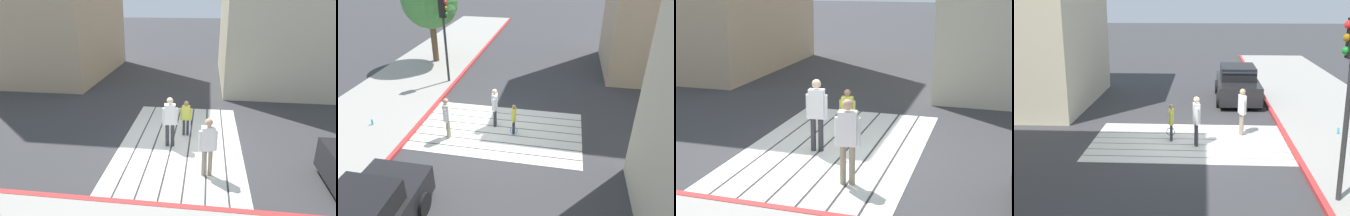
{
  "view_description": "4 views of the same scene",
  "coord_description": "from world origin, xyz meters",
  "views": [
    {
      "loc": [
        -8.64,
        -0.7,
        4.46
      ],
      "look_at": [
        0.68,
        0.51,
        0.94
      ],
      "focal_mm": 31.92,
      "sensor_mm": 36.0,
      "label": 1
    },
    {
      "loc": [
        2.27,
        -10.1,
        6.53
      ],
      "look_at": [
        0.17,
        0.56,
        0.73
      ],
      "focal_mm": 33.0,
      "sensor_mm": 36.0,
      "label": 2
    },
    {
      "loc": [
        -10.06,
        -3.34,
        3.8
      ],
      "look_at": [
        0.49,
        -0.07,
        0.84
      ],
      "focal_mm": 53.73,
      "sensor_mm": 36.0,
      "label": 3
    },
    {
      "loc": [
        -0.46,
        13.14,
        4.7
      ],
      "look_at": [
        0.21,
        0.48,
        1.29
      ],
      "focal_mm": 45.11,
      "sensor_mm": 36.0,
      "label": 4
    }
  ],
  "objects": [
    {
      "name": "pedestrian_adult_lead",
      "position": [
        -0.24,
        0.33,
        0.94
      ],
      "size": [
        0.25,
        0.47,
        1.62
      ],
      "color": "#333338",
      "rests_on": "ground"
    },
    {
      "name": "curb_painted",
      "position": [
        -3.25,
        0.0,
        0.07
      ],
      "size": [
        0.16,
        40.0,
        0.13
      ],
      "primitive_type": "cube",
      "color": "#BC3333",
      "rests_on": "ground"
    },
    {
      "name": "pedestrian_child_with_racket",
      "position": [
        0.6,
        -0.12,
        0.7
      ],
      "size": [
        0.28,
        0.38,
        1.25
      ],
      "color": "#333338",
      "rests_on": "ground"
    },
    {
      "name": "crosswalk_stripes",
      "position": [
        0.0,
        -0.0,
        0.01
      ],
      "size": [
        6.4,
        3.8,
        0.01
      ],
      "color": "silver",
      "rests_on": "ground"
    },
    {
      "name": "pedestrian_adult_trailing",
      "position": [
        -1.77,
        -0.84,
        0.95
      ],
      "size": [
        0.26,
        0.48,
        1.63
      ],
      "color": "gray",
      "rests_on": "ground"
    },
    {
      "name": "ground_plane",
      "position": [
        0.0,
        0.0,
        0.0
      ],
      "size": [
        120.0,
        120.0,
        0.0
      ],
      "primitive_type": "plane",
      "color": "#38383A"
    }
  ]
}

